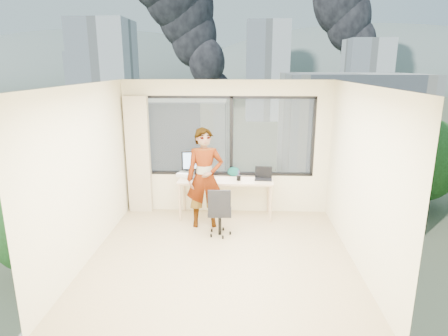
# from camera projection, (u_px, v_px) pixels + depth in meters

# --- Properties ---
(floor) EXTENTS (4.00, 4.00, 0.01)m
(floor) POSITION_uv_depth(u_px,v_px,m) (221.00, 257.00, 5.92)
(floor) COLOR tan
(floor) RESTS_ON ground
(ceiling) EXTENTS (4.00, 4.00, 0.01)m
(ceiling) POSITION_uv_depth(u_px,v_px,m) (221.00, 85.00, 5.25)
(ceiling) COLOR white
(ceiling) RESTS_ON ground
(wall_front) EXTENTS (4.00, 0.01, 2.60)m
(wall_front) POSITION_uv_depth(u_px,v_px,m) (209.00, 234.00, 3.66)
(wall_front) COLOR beige
(wall_front) RESTS_ON ground
(wall_left) EXTENTS (0.01, 4.00, 2.60)m
(wall_left) POSITION_uv_depth(u_px,v_px,m) (86.00, 174.00, 5.68)
(wall_left) COLOR beige
(wall_left) RESTS_ON ground
(wall_right) EXTENTS (0.01, 4.00, 2.60)m
(wall_right) POSITION_uv_depth(u_px,v_px,m) (360.00, 178.00, 5.50)
(wall_right) COLOR beige
(wall_right) RESTS_ON ground
(window_wall) EXTENTS (3.30, 0.16, 1.55)m
(window_wall) POSITION_uv_depth(u_px,v_px,m) (229.00, 136.00, 7.46)
(window_wall) COLOR black
(window_wall) RESTS_ON ground
(curtain) EXTENTS (0.45, 0.14, 2.30)m
(curtain) POSITION_uv_depth(u_px,v_px,m) (139.00, 155.00, 7.52)
(curtain) COLOR beige
(curtain) RESTS_ON floor
(desk) EXTENTS (1.80, 0.60, 0.75)m
(desk) POSITION_uv_depth(u_px,v_px,m) (226.00, 198.00, 7.43)
(desk) COLOR tan
(desk) RESTS_ON floor
(chair) EXTENTS (0.47, 0.47, 0.89)m
(chair) POSITION_uv_depth(u_px,v_px,m) (220.00, 211.00, 6.59)
(chair) COLOR black
(chair) RESTS_ON floor
(person) EXTENTS (0.71, 0.52, 1.81)m
(person) POSITION_uv_depth(u_px,v_px,m) (205.00, 178.00, 6.86)
(person) COLOR #2D2D33
(person) RESTS_ON floor
(monitor) EXTENTS (0.56, 0.22, 0.55)m
(monitor) POSITION_uv_depth(u_px,v_px,m) (196.00, 164.00, 7.35)
(monitor) COLOR black
(monitor) RESTS_ON desk
(game_console) EXTENTS (0.34, 0.31, 0.07)m
(game_console) POSITION_uv_depth(u_px,v_px,m) (185.00, 174.00, 7.53)
(game_console) COLOR white
(game_console) RESTS_ON desk
(laptop) EXTENTS (0.35, 0.37, 0.21)m
(laptop) POSITION_uv_depth(u_px,v_px,m) (263.00, 174.00, 7.29)
(laptop) COLOR black
(laptop) RESTS_ON desk
(cellphone) EXTENTS (0.11, 0.07, 0.01)m
(cellphone) POSITION_uv_depth(u_px,v_px,m) (196.00, 180.00, 7.26)
(cellphone) COLOR black
(cellphone) RESTS_ON desk
(pen_cup) EXTENTS (0.09, 0.09, 0.10)m
(pen_cup) POSITION_uv_depth(u_px,v_px,m) (239.00, 178.00, 7.25)
(pen_cup) COLOR black
(pen_cup) RESTS_ON desk
(handbag) EXTENTS (0.26, 0.16, 0.19)m
(handbag) POSITION_uv_depth(u_px,v_px,m) (234.00, 172.00, 7.52)
(handbag) COLOR #0B4436
(handbag) RESTS_ON desk
(exterior_ground) EXTENTS (400.00, 400.00, 0.04)m
(exterior_ground) POSITION_uv_depth(u_px,v_px,m) (241.00, 119.00, 125.33)
(exterior_ground) COLOR #515B3D
(exterior_ground) RESTS_ON ground
(near_bldg_a) EXTENTS (16.00, 12.00, 14.00)m
(near_bldg_a) POSITION_uv_depth(u_px,v_px,m) (145.00, 171.00, 37.08)
(near_bldg_a) COLOR #F1EBC9
(near_bldg_a) RESTS_ON exterior_ground
(near_bldg_b) EXTENTS (14.00, 13.00, 16.00)m
(near_bldg_b) POSITION_uv_depth(u_px,v_px,m) (344.00, 146.00, 43.61)
(near_bldg_b) COLOR white
(near_bldg_b) RESTS_ON exterior_ground
(far_tower_a) EXTENTS (14.00, 14.00, 28.00)m
(far_tower_a) POSITION_uv_depth(u_px,v_px,m) (106.00, 77.00, 99.15)
(far_tower_a) COLOR silver
(far_tower_a) RESTS_ON exterior_ground
(far_tower_b) EXTENTS (13.00, 13.00, 30.00)m
(far_tower_b) POSITION_uv_depth(u_px,v_px,m) (267.00, 71.00, 121.09)
(far_tower_b) COLOR silver
(far_tower_b) RESTS_ON exterior_ground
(far_tower_c) EXTENTS (15.00, 15.00, 26.00)m
(far_tower_c) POSITION_uv_depth(u_px,v_px,m) (365.00, 76.00, 139.25)
(far_tower_c) COLOR silver
(far_tower_c) RESTS_ON exterior_ground
(far_tower_d) EXTENTS (16.00, 14.00, 22.00)m
(far_tower_d) POSITION_uv_depth(u_px,v_px,m) (92.00, 80.00, 154.11)
(far_tower_d) COLOR silver
(far_tower_d) RESTS_ON exterior_ground
(hill_a) EXTENTS (288.00, 216.00, 90.00)m
(hill_a) POSITION_uv_depth(u_px,v_px,m) (100.00, 86.00, 323.67)
(hill_a) COLOR slate
(hill_a) RESTS_ON exterior_ground
(hill_b) EXTENTS (300.00, 220.00, 96.00)m
(hill_b) POSITION_uv_depth(u_px,v_px,m) (364.00, 87.00, 313.83)
(hill_b) COLOR slate
(hill_b) RESTS_ON exterior_ground
(tree_a) EXTENTS (7.00, 7.00, 8.00)m
(tree_a) POSITION_uv_depth(u_px,v_px,m) (35.00, 233.00, 30.46)
(tree_a) COLOR #264F1A
(tree_a) RESTS_ON exterior_ground
(tree_b) EXTENTS (7.60, 7.60, 9.00)m
(tree_b) POSITION_uv_depth(u_px,v_px,m) (296.00, 257.00, 25.57)
(tree_b) COLOR #264F1A
(tree_b) RESTS_ON exterior_ground
(tree_c) EXTENTS (8.40, 8.40, 10.00)m
(tree_c) POSITION_uv_depth(u_px,v_px,m) (423.00, 168.00, 45.86)
(tree_c) COLOR #264F1A
(tree_c) RESTS_ON exterior_ground
(smoke_plume_b) EXTENTS (30.00, 18.00, 70.00)m
(smoke_plume_b) POSITION_uv_depth(u_px,v_px,m) (374.00, 6.00, 160.50)
(smoke_plume_b) COLOR black
(smoke_plume_b) RESTS_ON exterior_ground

